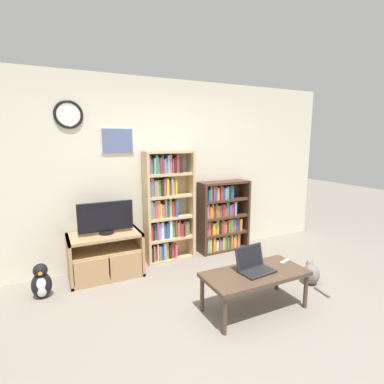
{
  "coord_description": "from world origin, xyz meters",
  "views": [
    {
      "loc": [
        -1.53,
        -2.03,
        1.78
      ],
      "look_at": [
        0.02,
        1.12,
        1.15
      ],
      "focal_mm": 28.0,
      "sensor_mm": 36.0,
      "label": 1
    }
  ],
  "objects_px": {
    "bookshelf_tall": "(166,208)",
    "laptop": "(254,265)",
    "coffee_table": "(255,276)",
    "remote_near_laptop": "(285,262)",
    "cat": "(311,273)",
    "penguin_figurine": "(41,282)",
    "tv_stand": "(106,255)",
    "television": "(106,218)",
    "bookshelf_short": "(221,218)"
  },
  "relations": [
    {
      "from": "bookshelf_tall",
      "to": "laptop",
      "type": "distance_m",
      "value": 1.66
    },
    {
      "from": "coffee_table",
      "to": "laptop",
      "type": "xyz_separation_m",
      "value": [
        0.01,
        0.04,
        0.11
      ]
    },
    {
      "from": "coffee_table",
      "to": "remote_near_laptop",
      "type": "distance_m",
      "value": 0.45
    },
    {
      "from": "cat",
      "to": "penguin_figurine",
      "type": "bearing_deg",
      "value": -169.52
    },
    {
      "from": "tv_stand",
      "to": "bookshelf_tall",
      "type": "bearing_deg",
      "value": 10.19
    },
    {
      "from": "coffee_table",
      "to": "remote_near_laptop",
      "type": "bearing_deg",
      "value": 6.37
    },
    {
      "from": "television",
      "to": "cat",
      "type": "relative_size",
      "value": 1.37
    },
    {
      "from": "television",
      "to": "bookshelf_tall",
      "type": "height_order",
      "value": "bookshelf_tall"
    },
    {
      "from": "coffee_table",
      "to": "penguin_figurine",
      "type": "height_order",
      "value": "coffee_table"
    },
    {
      "from": "television",
      "to": "bookshelf_short",
      "type": "bearing_deg",
      "value": 4.5
    },
    {
      "from": "bookshelf_short",
      "to": "laptop",
      "type": "bearing_deg",
      "value": -109.86
    },
    {
      "from": "bookshelf_tall",
      "to": "coffee_table",
      "type": "distance_m",
      "value": 1.72
    },
    {
      "from": "television",
      "to": "bookshelf_tall",
      "type": "xyz_separation_m",
      "value": [
        0.88,
        0.16,
        0.01
      ]
    },
    {
      "from": "cat",
      "to": "television",
      "type": "bearing_deg",
      "value": 179.75
    },
    {
      "from": "remote_near_laptop",
      "to": "bookshelf_tall",
      "type": "bearing_deg",
      "value": 6.32
    },
    {
      "from": "laptop",
      "to": "cat",
      "type": "xyz_separation_m",
      "value": [
        0.98,
        0.11,
        -0.35
      ]
    },
    {
      "from": "bookshelf_tall",
      "to": "laptop",
      "type": "xyz_separation_m",
      "value": [
        0.35,
        -1.59,
        -0.32
      ]
    },
    {
      "from": "bookshelf_short",
      "to": "penguin_figurine",
      "type": "height_order",
      "value": "bookshelf_short"
    },
    {
      "from": "remote_near_laptop",
      "to": "cat",
      "type": "bearing_deg",
      "value": -99.67
    },
    {
      "from": "penguin_figurine",
      "to": "tv_stand",
      "type": "bearing_deg",
      "value": 16.25
    },
    {
      "from": "coffee_table",
      "to": "laptop",
      "type": "relative_size",
      "value": 2.81
    },
    {
      "from": "laptop",
      "to": "cat",
      "type": "relative_size",
      "value": 0.77
    },
    {
      "from": "laptop",
      "to": "remote_near_laptop",
      "type": "distance_m",
      "value": 0.44
    },
    {
      "from": "tv_stand",
      "to": "remote_near_laptop",
      "type": "height_order",
      "value": "tv_stand"
    },
    {
      "from": "remote_near_laptop",
      "to": "television",
      "type": "bearing_deg",
      "value": 29.41
    },
    {
      "from": "remote_near_laptop",
      "to": "cat",
      "type": "relative_size",
      "value": 0.33
    },
    {
      "from": "television",
      "to": "bookshelf_tall",
      "type": "distance_m",
      "value": 0.9
    },
    {
      "from": "laptop",
      "to": "penguin_figurine",
      "type": "bearing_deg",
      "value": 142.77
    },
    {
      "from": "bookshelf_short",
      "to": "laptop",
      "type": "relative_size",
      "value": 2.87
    },
    {
      "from": "television",
      "to": "bookshelf_short",
      "type": "height_order",
      "value": "bookshelf_short"
    },
    {
      "from": "tv_stand",
      "to": "penguin_figurine",
      "type": "distance_m",
      "value": 0.79
    },
    {
      "from": "bookshelf_short",
      "to": "tv_stand",
      "type": "bearing_deg",
      "value": -175.37
    },
    {
      "from": "penguin_figurine",
      "to": "bookshelf_short",
      "type": "bearing_deg",
      "value": 8.11
    },
    {
      "from": "television",
      "to": "bookshelf_tall",
      "type": "bearing_deg",
      "value": 10.08
    },
    {
      "from": "laptop",
      "to": "remote_near_laptop",
      "type": "relative_size",
      "value": 2.35
    },
    {
      "from": "television",
      "to": "cat",
      "type": "bearing_deg",
      "value": -30.79
    },
    {
      "from": "television",
      "to": "remote_near_laptop",
      "type": "bearing_deg",
      "value": -40.36
    },
    {
      "from": "cat",
      "to": "penguin_figurine",
      "type": "relative_size",
      "value": 1.26
    },
    {
      "from": "television",
      "to": "cat",
      "type": "xyz_separation_m",
      "value": [
        2.22,
        -1.32,
        -0.66
      ]
    },
    {
      "from": "television",
      "to": "coffee_table",
      "type": "bearing_deg",
      "value": -50.18
    },
    {
      "from": "tv_stand",
      "to": "penguin_figurine",
      "type": "xyz_separation_m",
      "value": [
        -0.75,
        -0.22,
        -0.11
      ]
    },
    {
      "from": "tv_stand",
      "to": "laptop",
      "type": "xyz_separation_m",
      "value": [
        1.26,
        -1.43,
        0.18
      ]
    },
    {
      "from": "penguin_figurine",
      "to": "television",
      "type": "bearing_deg",
      "value": 16.18
    },
    {
      "from": "television",
      "to": "penguin_figurine",
      "type": "xyz_separation_m",
      "value": [
        -0.78,
        -0.23,
        -0.6
      ]
    },
    {
      "from": "bookshelf_short",
      "to": "coffee_table",
      "type": "height_order",
      "value": "bookshelf_short"
    },
    {
      "from": "bookshelf_tall",
      "to": "penguin_figurine",
      "type": "bearing_deg",
      "value": -167.02
    },
    {
      "from": "remote_near_laptop",
      "to": "penguin_figurine",
      "type": "bearing_deg",
      "value": 43.79
    },
    {
      "from": "tv_stand",
      "to": "television",
      "type": "xyz_separation_m",
      "value": [
        0.02,
        0.01,
        0.49
      ]
    },
    {
      "from": "bookshelf_short",
      "to": "laptop",
      "type": "distance_m",
      "value": 1.68
    },
    {
      "from": "coffee_table",
      "to": "remote_near_laptop",
      "type": "xyz_separation_m",
      "value": [
        0.45,
        0.05,
        0.05
      ]
    }
  ]
}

